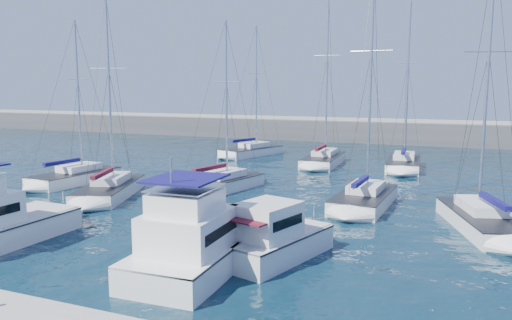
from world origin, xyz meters
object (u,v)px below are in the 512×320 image
at_px(sailboat_mid_d, 364,198).
at_px(sailboat_back_a, 252,151).
at_px(sailboat_mid_b, 110,189).
at_px(motor_yacht_stbd_inner, 196,245).
at_px(sailboat_back_c, 404,163).
at_px(sailboat_mid_a, 76,177).
at_px(sailboat_mid_e, 483,220).
at_px(sailboat_mid_c, 221,184).
at_px(motor_yacht_stbd_outer, 274,240).
at_px(sailboat_back_b, 324,159).

distance_m(sailboat_mid_d, sailboat_back_a, 26.54).
bearing_deg(sailboat_mid_b, motor_yacht_stbd_inner, -58.59).
bearing_deg(sailboat_mid_d, motor_yacht_stbd_inner, -104.97).
relative_size(sailboat_mid_d, sailboat_back_c, 1.00).
height_order(sailboat_mid_a, sailboat_mid_b, sailboat_mid_b).
height_order(sailboat_mid_d, sailboat_back_a, sailboat_mid_d).
relative_size(sailboat_mid_e, sailboat_back_c, 0.96).
xyz_separation_m(motor_yacht_stbd_inner, sailboat_mid_d, (4.75, 14.71, -0.59)).
bearing_deg(motor_yacht_stbd_inner, sailboat_mid_d, 70.27).
xyz_separation_m(sailboat_mid_d, sailboat_back_c, (0.76, 17.35, -0.00)).
bearing_deg(sailboat_mid_e, sailboat_back_a, 117.98).
relative_size(sailboat_mid_a, sailboat_mid_c, 1.03).
distance_m(sailboat_mid_b, sailboat_mid_e, 25.24).
bearing_deg(motor_yacht_stbd_outer, sailboat_mid_b, 169.01).
height_order(motor_yacht_stbd_inner, sailboat_back_a, sailboat_back_a).
distance_m(sailboat_mid_e, sailboat_back_a, 33.61).
distance_m(sailboat_mid_a, sailboat_mid_c, 12.87).
xyz_separation_m(sailboat_mid_a, sailboat_mid_e, (31.31, -2.15, 0.02)).
xyz_separation_m(motor_yacht_stbd_outer, sailboat_mid_c, (-9.30, 13.28, -0.43)).
bearing_deg(sailboat_mid_a, sailboat_mid_c, 14.56).
height_order(motor_yacht_stbd_inner, sailboat_mid_c, sailboat_mid_c).
height_order(sailboat_mid_b, sailboat_mid_c, sailboat_mid_b).
relative_size(sailboat_mid_d, sailboat_mid_e, 1.04).
bearing_deg(motor_yacht_stbd_outer, sailboat_mid_c, 141.18).
bearing_deg(motor_yacht_stbd_outer, motor_yacht_stbd_inner, -120.56).
bearing_deg(sailboat_mid_e, sailboat_mid_b, 164.53).
height_order(sailboat_mid_b, sailboat_mid_e, sailboat_mid_e).
relative_size(sailboat_mid_b, sailboat_back_c, 0.90).
bearing_deg(motor_yacht_stbd_outer, sailboat_back_c, 100.76).
distance_m(motor_yacht_stbd_outer, sailboat_mid_c, 16.22).
bearing_deg(motor_yacht_stbd_inner, sailboat_back_b, 92.72).
bearing_deg(motor_yacht_stbd_outer, sailboat_back_a, 130.61).
height_order(motor_yacht_stbd_inner, sailboat_back_c, sailboat_back_c).
bearing_deg(sailboat_back_b, sailboat_mid_a, -135.67).
relative_size(sailboat_back_a, sailboat_back_b, 0.85).
relative_size(sailboat_mid_c, sailboat_back_a, 0.87).
bearing_deg(sailboat_mid_b, motor_yacht_stbd_outer, -46.72).
height_order(sailboat_mid_a, sailboat_back_b, sailboat_back_b).
height_order(sailboat_mid_e, sailboat_back_a, sailboat_mid_e).
bearing_deg(sailboat_back_a, motor_yacht_stbd_inner, -51.05).
height_order(motor_yacht_stbd_outer, sailboat_back_a, sailboat_back_a).
distance_m(sailboat_mid_e, sailboat_back_b, 24.62).
bearing_deg(sailboat_mid_a, sailboat_back_b, 52.60).
relative_size(motor_yacht_stbd_outer, sailboat_back_a, 0.42).
height_order(sailboat_back_a, sailboat_back_c, sailboat_back_c).
height_order(sailboat_back_a, sailboat_back_b, sailboat_back_b).
relative_size(motor_yacht_stbd_inner, motor_yacht_stbd_outer, 1.30).
relative_size(sailboat_mid_a, sailboat_mid_b, 0.92).
bearing_deg(sailboat_mid_d, sailboat_mid_b, -164.59).
bearing_deg(sailboat_back_b, sailboat_back_c, 0.51).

